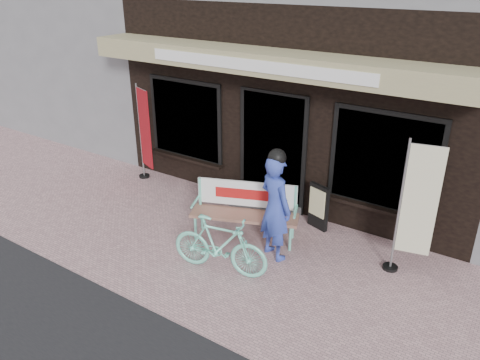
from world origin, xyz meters
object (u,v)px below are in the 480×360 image
Objects in this scene: person at (275,205)px; menu_stand at (318,206)px; bicycle at (220,245)px; nobori_cream at (415,208)px; nobori_red at (144,133)px; bench at (245,206)px.

person is 1.26m from menu_stand.
bicycle is (-0.46, -0.81, -0.43)m from person.
nobori_red is at bearing 164.65° from nobori_cream.
menu_stand is (0.66, 1.97, -0.03)m from bicycle.
nobori_cream is (5.49, -0.33, 0.02)m from nobori_red.
nobori_red is (-3.19, 1.82, 0.61)m from bicycle.
bench reaches higher than menu_stand.
nobori_cream reaches higher than bicycle.
person is 1.20× the size of bicycle.
bicycle is 3.72m from nobori_red.
nobori_red is at bearing -159.07° from menu_stand.
nobori_red is (-2.96, 0.78, 0.50)m from bench.
person reaches higher than bicycle.
bicycle is 2.07m from menu_stand.
bicycle is 1.83× the size of menu_stand.
nobori_red is (-3.64, 1.01, 0.18)m from person.
menu_stand is at bearing 151.84° from nobori_cream.
menu_stand is (0.89, 0.92, -0.14)m from bench.
bicycle is 0.71× the size of nobori_cream.
bench is at bearing 178.05° from nobori_cream.
nobori_red is at bearing -173.65° from person.
bench is 1.29m from menu_stand.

